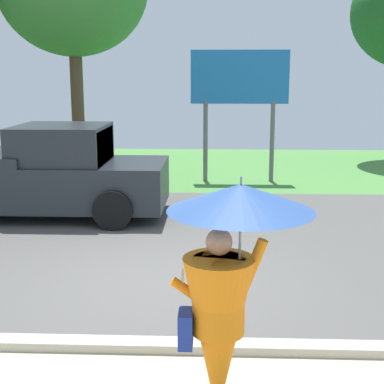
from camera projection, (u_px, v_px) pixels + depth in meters
The scene contains 4 objects.
ground_plane at pixel (176, 229), 10.90m from camera, with size 40.00×22.00×0.20m.
monk_pedestrian at pixel (225, 289), 4.62m from camera, with size 1.19×1.19×2.13m.
pickup_truck at pixel (41, 174), 11.56m from camera, with size 5.20×2.28×1.88m.
roadside_billboard at pixel (240, 87), 14.87m from camera, with size 2.60×0.12×3.50m.
Camera 1 is at (0.75, -7.54, 2.94)m, focal length 52.51 mm.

